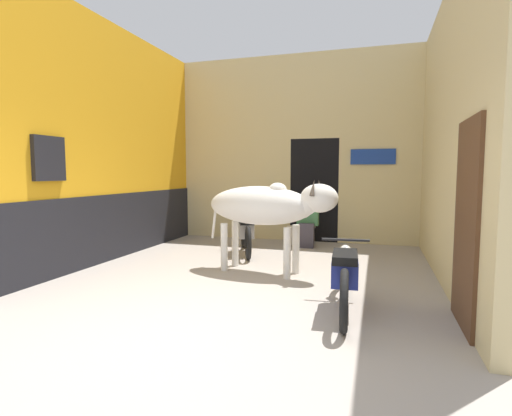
% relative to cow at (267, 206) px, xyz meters
% --- Properties ---
extents(ground_plane, '(30.00, 30.00, 0.00)m').
position_rel_cow_xyz_m(ground_plane, '(-0.20, -2.51, -1.04)').
color(ground_plane, '#9E9389').
extents(wall_left_shopfront, '(0.25, 5.57, 4.20)m').
position_rel_cow_xyz_m(wall_left_shopfront, '(-3.00, 0.26, 0.99)').
color(wall_left_shopfront, orange).
rests_on(wall_left_shopfront, ground_plane).
extents(wall_back_with_doorway, '(5.42, 0.93, 4.20)m').
position_rel_cow_xyz_m(wall_back_with_doorway, '(-0.06, 3.28, 0.77)').
color(wall_back_with_doorway, '#D1BC84').
rests_on(wall_back_with_doorway, ground_plane).
extents(wall_right_with_door, '(0.22, 5.57, 4.20)m').
position_rel_cow_xyz_m(wall_right_with_door, '(2.59, 0.23, 1.03)').
color(wall_right_with_door, '#D1BC84').
rests_on(wall_right_with_door, ground_plane).
extents(cow, '(2.17, 0.93, 1.48)m').
position_rel_cow_xyz_m(cow, '(0.00, 0.00, 0.00)').
color(cow, silver).
rests_on(cow, ground_plane).
extents(motorcycle_near, '(0.58, 1.88, 0.75)m').
position_rel_cow_xyz_m(motorcycle_near, '(1.30, -1.41, -0.62)').
color(motorcycle_near, black).
rests_on(motorcycle_near, ground_plane).
extents(motorcycle_far, '(0.84, 1.69, 0.74)m').
position_rel_cow_xyz_m(motorcycle_far, '(-0.79, 1.33, -0.63)').
color(motorcycle_far, black).
rests_on(motorcycle_far, ground_plane).
extents(shopkeeper_seated, '(0.45, 0.34, 1.20)m').
position_rel_cow_xyz_m(shopkeeper_seated, '(0.24, 2.36, -0.42)').
color(shopkeeper_seated, '#3D3842').
rests_on(shopkeeper_seated, ground_plane).
extents(plastic_stool, '(0.30, 0.30, 0.40)m').
position_rel_cow_xyz_m(plastic_stool, '(-0.08, 2.53, -0.83)').
color(plastic_stool, beige).
rests_on(plastic_stool, ground_plane).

